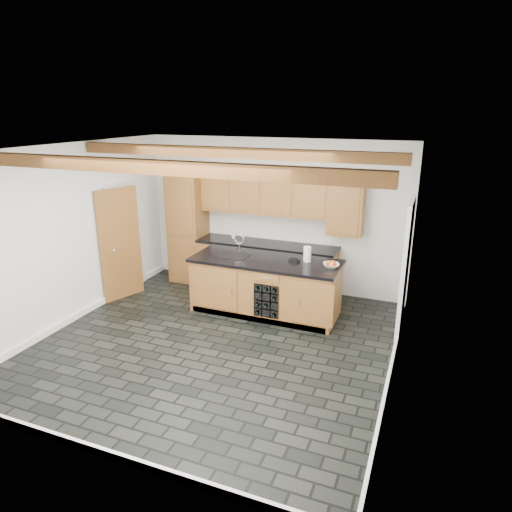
# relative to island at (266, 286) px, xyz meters

# --- Properties ---
(ground) EXTENTS (5.00, 5.00, 0.00)m
(ground) POSITION_rel_island_xyz_m (-0.31, -1.28, -0.46)
(ground) COLOR black
(ground) RESTS_ON ground
(room_shell) EXTENTS (5.01, 5.00, 5.00)m
(room_shell) POSITION_rel_island_xyz_m (-0.39, -0.75, 1.06)
(room_shell) COLOR white
(room_shell) RESTS_ON ground
(back_cabinetry) EXTENTS (3.65, 0.62, 2.20)m
(back_cabinetry) POSITION_rel_island_xyz_m (-0.68, 0.95, 0.51)
(back_cabinetry) COLOR #945E2F
(back_cabinetry) RESTS_ON ground
(island) EXTENTS (2.48, 0.96, 0.93)m
(island) POSITION_rel_island_xyz_m (0.00, 0.00, 0.00)
(island) COLOR #945E2F
(island) RESTS_ON ground
(faucet) EXTENTS (0.45, 0.40, 0.34)m
(faucet) POSITION_rel_island_xyz_m (-0.56, 0.05, 0.50)
(faucet) COLOR black
(faucet) RESTS_ON island
(kitchen_scale) EXTENTS (0.19, 0.14, 0.05)m
(kitchen_scale) POSITION_rel_island_xyz_m (0.45, 0.10, 0.49)
(kitchen_scale) COLOR black
(kitchen_scale) RESTS_ON island
(fruit_bowl) EXTENTS (0.31, 0.31, 0.06)m
(fruit_bowl) POSITION_rel_island_xyz_m (1.07, 0.04, 0.50)
(fruit_bowl) COLOR white
(fruit_bowl) RESTS_ON island
(fruit_cluster) EXTENTS (0.16, 0.17, 0.07)m
(fruit_cluster) POSITION_rel_island_xyz_m (1.07, 0.04, 0.53)
(fruit_cluster) COLOR red
(fruit_cluster) RESTS_ON fruit_bowl
(paper_towel) EXTENTS (0.12, 0.12, 0.25)m
(paper_towel) POSITION_rel_island_xyz_m (0.65, 0.17, 0.59)
(paper_towel) COLOR white
(paper_towel) RESTS_ON island
(mug) EXTENTS (0.11, 0.11, 0.10)m
(mug) POSITION_rel_island_xyz_m (-1.02, 0.99, 0.51)
(mug) COLOR white
(mug) RESTS_ON back_cabinetry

